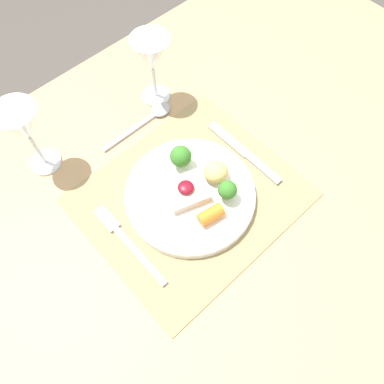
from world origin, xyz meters
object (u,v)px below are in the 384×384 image
object	(u,v)px
fork	(125,239)
spoon	(152,116)
wine_glass_near	(151,57)
knife	(248,156)
dinner_plate	(193,192)
wine_glass_far	(23,127)

from	to	relation	value
fork	spoon	xyz separation A→B (m)	(0.23, 0.20, -0.00)
fork	wine_glass_near	size ratio (longest dim) A/B	1.23
knife	wine_glass_near	distance (m)	0.29
dinner_plate	wine_glass_near	world-z (taller)	wine_glass_near
fork	wine_glass_far	world-z (taller)	wine_glass_far
knife	wine_glass_near	world-z (taller)	wine_glass_near
knife	dinner_plate	bearing A→B (deg)	175.25
knife	spoon	bearing A→B (deg)	110.03
spoon	wine_glass_near	size ratio (longest dim) A/B	1.13
fork	spoon	distance (m)	0.30
fork	wine_glass_near	bearing A→B (deg)	37.81
dinner_plate	spoon	bearing A→B (deg)	72.43
fork	wine_glass_far	size ratio (longest dim) A/B	1.20
dinner_plate	fork	bearing A→B (deg)	173.67
wine_glass_far	spoon	bearing A→B (deg)	-13.67
dinner_plate	spoon	world-z (taller)	dinner_plate
wine_glass_near	knife	bearing A→B (deg)	-82.46
knife	wine_glass_far	xyz separation A→B (m)	(-0.33, 0.29, 0.12)
dinner_plate	knife	distance (m)	0.15
dinner_plate	knife	xyz separation A→B (m)	(0.15, -0.01, -0.01)
wine_glass_near	wine_glass_far	xyz separation A→B (m)	(-0.30, 0.02, 0.00)
wine_glass_far	knife	bearing A→B (deg)	-40.89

